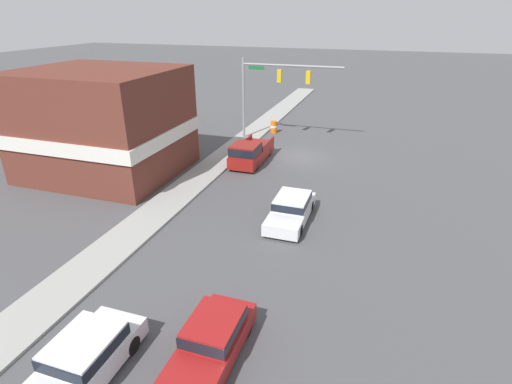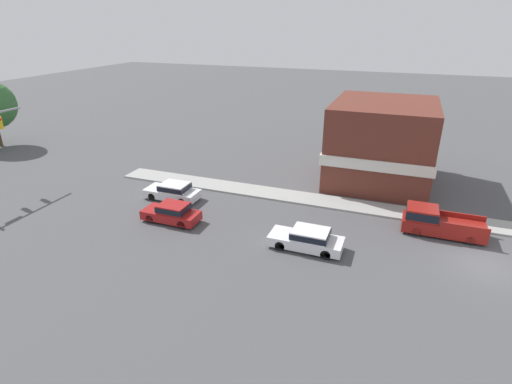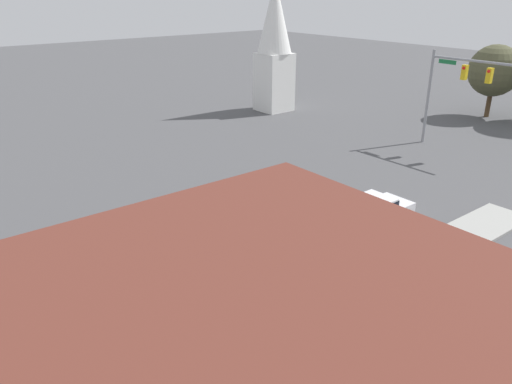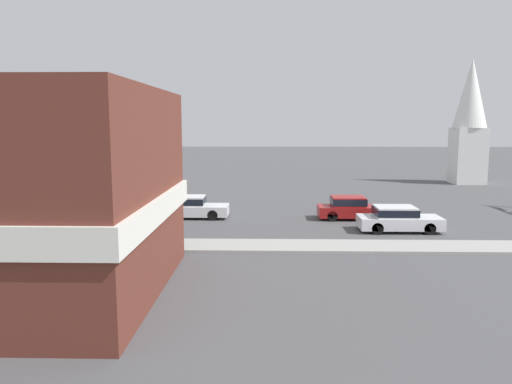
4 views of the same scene
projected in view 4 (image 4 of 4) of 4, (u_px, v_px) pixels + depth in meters
name	position (u px, v px, depth m)	size (l,w,h in m)	color
ground_plane	(13.00, 223.00, 30.48)	(200.00, 200.00, 0.00)	#4C4C4F
car_lead	(189.00, 206.00, 32.00)	(1.90, 4.81, 1.41)	black
car_oncoming	(398.00, 218.00, 28.00)	(1.94, 4.58, 1.42)	black
car_second_ahead	(350.00, 207.00, 31.56)	(1.77, 4.29, 1.44)	black
pickup_truck_parked	(30.00, 219.00, 27.03)	(2.02, 5.41, 1.84)	black
corner_brick_building	(34.00, 194.00, 17.49)	(10.39, 9.08, 7.26)	brown
church_steeple	(470.00, 119.00, 49.65)	(3.29, 3.29, 12.39)	white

